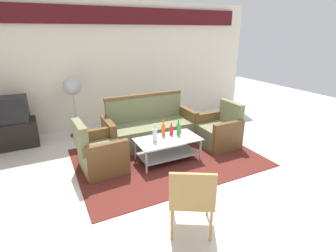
{
  "coord_description": "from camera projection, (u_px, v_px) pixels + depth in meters",
  "views": [
    {
      "loc": [
        -2.02,
        -3.0,
        2.16
      ],
      "look_at": [
        -0.18,
        0.66,
        0.65
      ],
      "focal_mm": 27.69,
      "sensor_mm": 36.0,
      "label": 1
    }
  ],
  "objects": [
    {
      "name": "tv_stand",
      "position": [
        15.0,
        134.0,
        5.07
      ],
      "size": [
        0.8,
        0.5,
        0.52
      ],
      "primitive_type": "cube",
      "color": "black",
      "rests_on": "ground"
    },
    {
      "name": "coffee_table",
      "position": [
        168.0,
        146.0,
        4.51
      ],
      "size": [
        1.1,
        0.6,
        0.4
      ],
      "color": "silver",
      "rests_on": "rug"
    },
    {
      "name": "wicker_chair",
      "position": [
        192.0,
        195.0,
        2.79
      ],
      "size": [
        0.66,
        0.66,
        0.84
      ],
      "rotation": [
        0.0,
        0.0,
        -0.52
      ],
      "color": "#AD844C",
      "rests_on": "ground"
    },
    {
      "name": "bottle_orange",
      "position": [
        163.0,
        130.0,
        4.55
      ],
      "size": [
        0.07,
        0.07,
        0.3
      ],
      "color": "#D85919",
      "rests_on": "coffee_table"
    },
    {
      "name": "television",
      "position": [
        10.0,
        109.0,
        4.9
      ],
      "size": [
        0.62,
        0.48,
        0.48
      ],
      "rotation": [
        0.0,
        0.0,
        3.08
      ],
      "color": "black",
      "rests_on": "tv_stand"
    },
    {
      "name": "cup",
      "position": [
        179.0,
        130.0,
        4.72
      ],
      "size": [
        0.08,
        0.08,
        0.1
      ],
      "primitive_type": "cylinder",
      "color": "red",
      "rests_on": "coffee_table"
    },
    {
      "name": "couch",
      "position": [
        150.0,
        128.0,
        5.2
      ],
      "size": [
        1.8,
        0.74,
        0.96
      ],
      "rotation": [
        0.0,
        0.0,
        3.14
      ],
      "color": "#6B704C",
      "rests_on": "rug"
    },
    {
      "name": "pedestal_fan",
      "position": [
        72.0,
        90.0,
        5.35
      ],
      "size": [
        0.36,
        0.36,
        1.27
      ],
      "color": "#2D2D33",
      "rests_on": "ground"
    },
    {
      "name": "wall_back",
      "position": [
        130.0,
        61.0,
        6.16
      ],
      "size": [
        6.52,
        0.19,
        2.8
      ],
      "color": "silver",
      "rests_on": "ground"
    },
    {
      "name": "armchair_right",
      "position": [
        219.0,
        132.0,
        5.12
      ],
      "size": [
        0.7,
        0.76,
        0.85
      ],
      "rotation": [
        0.0,
        0.0,
        1.57
      ],
      "color": "#6B704C",
      "rests_on": "rug"
    },
    {
      "name": "armchair_left",
      "position": [
        100.0,
        154.0,
        4.2
      ],
      "size": [
        0.73,
        0.79,
        0.85
      ],
      "rotation": [
        0.0,
        0.0,
        -1.52
      ],
      "color": "#6B704C",
      "rests_on": "rug"
    },
    {
      "name": "bottle_clear",
      "position": [
        155.0,
        135.0,
        4.31
      ],
      "size": [
        0.08,
        0.08,
        0.32
      ],
      "color": "silver",
      "rests_on": "coffee_table"
    },
    {
      "name": "bottle_green",
      "position": [
        178.0,
        129.0,
        4.58
      ],
      "size": [
        0.07,
        0.07,
        0.3
      ],
      "color": "#2D8C38",
      "rests_on": "coffee_table"
    },
    {
      "name": "bottle_red",
      "position": [
        171.0,
        130.0,
        4.6
      ],
      "size": [
        0.07,
        0.07,
        0.23
      ],
      "color": "red",
      "rests_on": "coffee_table"
    },
    {
      "name": "ground_plane",
      "position": [
        197.0,
        175.0,
        4.12
      ],
      "size": [
        14.0,
        14.0,
        0.0
      ],
      "primitive_type": "plane",
      "color": "beige"
    },
    {
      "name": "rug",
      "position": [
        167.0,
        157.0,
        4.69
      ],
      "size": [
        3.15,
        2.28,
        0.01
      ],
      "primitive_type": "cube",
      "color": "#511E19",
      "rests_on": "ground"
    }
  ]
}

